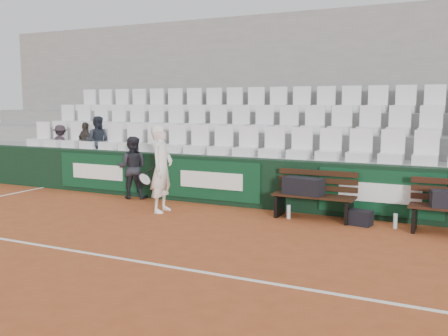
% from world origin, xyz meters
% --- Properties ---
extents(ground, '(80.00, 80.00, 0.00)m').
position_xyz_m(ground, '(0.00, 0.00, 0.00)').
color(ground, '#A74D25').
rests_on(ground, ground).
extents(court_baseline, '(18.00, 0.06, 0.01)m').
position_xyz_m(court_baseline, '(0.00, 0.00, 0.00)').
color(court_baseline, white).
rests_on(court_baseline, ground).
extents(back_barrier, '(18.00, 0.34, 1.00)m').
position_xyz_m(back_barrier, '(0.07, 3.99, 0.50)').
color(back_barrier, black).
rests_on(back_barrier, ground).
extents(grandstand_tier_front, '(18.00, 0.95, 1.00)m').
position_xyz_m(grandstand_tier_front, '(0.00, 4.62, 0.50)').
color(grandstand_tier_front, '#969693').
rests_on(grandstand_tier_front, ground).
extents(grandstand_tier_mid, '(18.00, 0.95, 1.45)m').
position_xyz_m(grandstand_tier_mid, '(0.00, 5.58, 0.72)').
color(grandstand_tier_mid, gray).
rests_on(grandstand_tier_mid, ground).
extents(grandstand_tier_back, '(18.00, 0.95, 1.90)m').
position_xyz_m(grandstand_tier_back, '(0.00, 6.53, 0.95)').
color(grandstand_tier_back, gray).
rests_on(grandstand_tier_back, ground).
extents(grandstand_rear_wall, '(18.00, 0.30, 4.40)m').
position_xyz_m(grandstand_rear_wall, '(0.00, 7.15, 2.20)').
color(grandstand_rear_wall, gray).
rests_on(grandstand_rear_wall, ground).
extents(seat_row_front, '(11.90, 0.44, 0.63)m').
position_xyz_m(seat_row_front, '(0.00, 4.45, 1.31)').
color(seat_row_front, white).
rests_on(seat_row_front, grandstand_tier_front).
extents(seat_row_mid, '(11.90, 0.44, 0.63)m').
position_xyz_m(seat_row_mid, '(0.00, 5.40, 1.77)').
color(seat_row_mid, silver).
rests_on(seat_row_mid, grandstand_tier_mid).
extents(seat_row_back, '(11.90, 0.44, 0.63)m').
position_xyz_m(seat_row_back, '(0.00, 6.35, 2.21)').
color(seat_row_back, silver).
rests_on(seat_row_back, grandstand_tier_back).
extents(bench_left, '(1.50, 0.56, 0.45)m').
position_xyz_m(bench_left, '(2.09, 3.47, 0.23)').
color(bench_left, black).
rests_on(bench_left, ground).
extents(sports_bag_left, '(0.78, 0.44, 0.31)m').
position_xyz_m(sports_bag_left, '(1.90, 3.43, 0.61)').
color(sports_bag_left, black).
rests_on(sports_bag_left, bench_left).
extents(sports_bag_ground, '(0.48, 0.34, 0.26)m').
position_xyz_m(sports_bag_ground, '(2.94, 3.37, 0.13)').
color(sports_bag_ground, black).
rests_on(sports_bag_ground, ground).
extents(water_bottle_near, '(0.07, 0.07, 0.26)m').
position_xyz_m(water_bottle_near, '(1.68, 3.29, 0.13)').
color(water_bottle_near, silver).
rests_on(water_bottle_near, ground).
extents(water_bottle_far, '(0.07, 0.07, 0.26)m').
position_xyz_m(water_bottle_far, '(3.55, 3.38, 0.13)').
color(water_bottle_far, '#AEBEC6').
rests_on(water_bottle_far, ground).
extents(tennis_player, '(0.74, 0.67, 1.70)m').
position_xyz_m(tennis_player, '(-0.76, 2.79, 0.85)').
color(tennis_player, white).
rests_on(tennis_player, ground).
extents(ball_kid, '(0.82, 0.73, 1.39)m').
position_xyz_m(ball_kid, '(-2.11, 3.69, 0.70)').
color(ball_kid, black).
rests_on(ball_kid, ground).
extents(spectator_a, '(0.73, 0.53, 1.01)m').
position_xyz_m(spectator_a, '(-4.98, 4.50, 1.50)').
color(spectator_a, '#292127').
rests_on(spectator_a, grandstand_tier_front).
extents(spectator_b, '(0.69, 0.43, 1.09)m').
position_xyz_m(spectator_b, '(-4.13, 4.50, 1.55)').
color(spectator_b, '#352F2B').
rests_on(spectator_b, grandstand_tier_front).
extents(spectator_c, '(0.74, 0.67, 1.25)m').
position_xyz_m(spectator_c, '(-3.75, 4.50, 1.63)').
color(spectator_c, '#1F252F').
rests_on(spectator_c, grandstand_tier_front).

